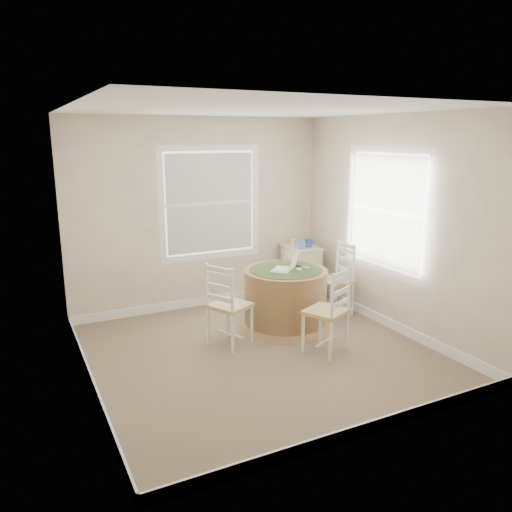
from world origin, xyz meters
TOP-DOWN VIEW (x-y plane):
  - room at (0.17, 0.16)m, footprint 3.64×3.64m
  - round_table at (0.64, 0.56)m, footprint 1.22×1.22m
  - chair_left at (-0.20, 0.36)m, footprint 0.55×0.55m
  - chair_near at (0.66, -0.30)m, footprint 0.55×0.54m
  - chair_right at (1.46, 0.67)m, footprint 0.40×0.42m
  - laptop at (0.62, 0.53)m, footprint 0.43×0.43m
  - mouse at (0.78, 0.47)m, footprint 0.08×0.10m
  - phone at (0.92, 0.51)m, footprint 0.06×0.10m
  - keys at (0.85, 0.61)m, footprint 0.07×0.06m
  - corner_chest at (1.42, 1.46)m, footprint 0.49×0.63m
  - tissue_box at (1.33, 1.33)m, footprint 0.13×0.13m
  - box_yellow at (1.51, 1.49)m, footprint 0.16×0.11m
  - box_blue at (1.49, 1.36)m, footprint 0.09×0.09m
  - cup_cream at (1.35, 1.58)m, footprint 0.07×0.07m

SIDE VIEW (x-z plane):
  - corner_chest at x=1.42m, z-range 0.00..0.78m
  - round_table at x=0.64m, z-range 0.03..0.78m
  - chair_left at x=-0.20m, z-range 0.00..0.95m
  - chair_near at x=0.66m, z-range 0.00..0.95m
  - chair_right at x=1.46m, z-range 0.00..0.95m
  - phone at x=0.92m, z-range 0.73..0.75m
  - keys at x=0.85m, z-range 0.73..0.76m
  - mouse at x=0.78m, z-range 0.73..0.77m
  - laptop at x=0.62m, z-range 0.66..0.89m
  - box_yellow at x=1.51m, z-range 0.78..0.84m
  - cup_cream at x=1.35m, z-range 0.78..0.87m
  - tissue_box at x=1.33m, z-range 0.78..0.88m
  - box_blue at x=1.49m, z-range 0.78..0.90m
  - room at x=0.17m, z-range -0.02..2.62m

